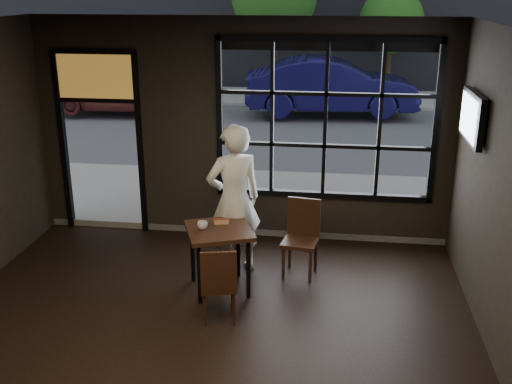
# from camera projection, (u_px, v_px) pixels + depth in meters

# --- Properties ---
(floor) EXTENTS (6.00, 7.00, 0.02)m
(floor) POSITION_uv_depth(u_px,v_px,m) (185.00, 377.00, 5.81)
(floor) COLOR black
(floor) RESTS_ON ground
(ceiling) EXTENTS (6.00, 7.00, 0.02)m
(ceiling) POSITION_uv_depth(u_px,v_px,m) (169.00, 35.00, 4.75)
(ceiling) COLOR black
(ceiling) RESTS_ON ground
(window_frame) EXTENTS (3.06, 0.12, 2.28)m
(window_frame) POSITION_uv_depth(u_px,v_px,m) (325.00, 120.00, 8.34)
(window_frame) COLOR black
(window_frame) RESTS_ON ground
(stained_transom) EXTENTS (1.20, 0.06, 0.70)m
(stained_transom) POSITION_uv_depth(u_px,v_px,m) (96.00, 76.00, 8.57)
(stained_transom) COLOR orange
(stained_transom) RESTS_ON ground
(street_asphalt) EXTENTS (60.00, 41.00, 0.04)m
(street_asphalt) POSITION_uv_depth(u_px,v_px,m) (310.00, 65.00, 28.27)
(street_asphalt) COLOR #545456
(street_asphalt) RESTS_ON ground
(cafe_table) EXTENTS (0.98, 0.98, 0.82)m
(cafe_table) POSITION_uv_depth(u_px,v_px,m) (220.00, 259.00, 7.32)
(cafe_table) COLOR black
(cafe_table) RESTS_ON floor
(chair_near) EXTENTS (0.47, 0.47, 0.91)m
(chair_near) POSITION_uv_depth(u_px,v_px,m) (219.00, 282.00, 6.66)
(chair_near) COLOR black
(chair_near) RESTS_ON floor
(chair_window) EXTENTS (0.49, 0.49, 1.00)m
(chair_window) POSITION_uv_depth(u_px,v_px,m) (300.00, 240.00, 7.66)
(chair_window) COLOR black
(chair_window) RESTS_ON floor
(man) EXTENTS (0.86, 0.77, 1.98)m
(man) POSITION_uv_depth(u_px,v_px,m) (234.00, 200.00, 7.62)
(man) COLOR white
(man) RESTS_ON floor
(hotdog) EXTENTS (0.21, 0.12, 0.06)m
(hotdog) POSITION_uv_depth(u_px,v_px,m) (222.00, 221.00, 7.33)
(hotdog) COLOR tan
(hotdog) RESTS_ON cafe_table
(cup) EXTENTS (0.15, 0.15, 0.10)m
(cup) POSITION_uv_depth(u_px,v_px,m) (202.00, 225.00, 7.16)
(cup) COLOR silver
(cup) RESTS_ON cafe_table
(tv) EXTENTS (0.11, 1.00, 0.59)m
(tv) POSITION_uv_depth(u_px,v_px,m) (473.00, 117.00, 6.99)
(tv) COLOR black
(tv) RESTS_ON wall_right
(navy_car) EXTENTS (4.91, 2.11, 1.57)m
(navy_car) POSITION_uv_depth(u_px,v_px,m) (331.00, 86.00, 16.84)
(navy_car) COLOR #0E0C3B
(navy_car) RESTS_ON street_asphalt
(maroon_car) EXTENTS (4.09, 1.79, 1.37)m
(maroon_car) POSITION_uv_depth(u_px,v_px,m) (116.00, 88.00, 17.15)
(maroon_car) COLOR #58221D
(maroon_car) RESTS_ON street_asphalt
(tree_right) EXTENTS (2.05, 2.05, 3.51)m
(tree_right) POSITION_uv_depth(u_px,v_px,m) (391.00, 21.00, 19.12)
(tree_right) COLOR #332114
(tree_right) RESTS_ON street_asphalt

